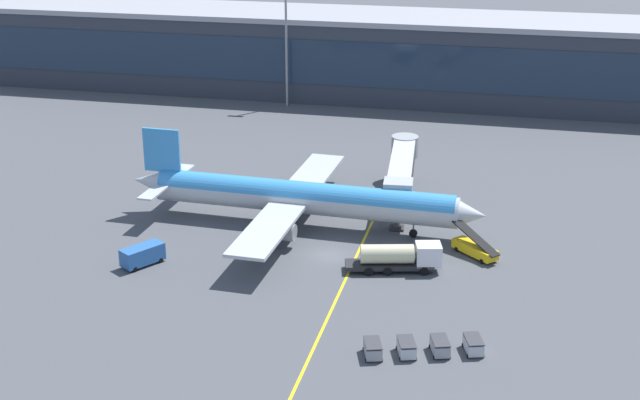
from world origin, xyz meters
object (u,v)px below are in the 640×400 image
(baggage_cart_0, at_px, (373,349))
(baggage_cart_1, at_px, (406,347))
(baggage_cart_2, at_px, (440,346))
(baggage_cart_3, at_px, (473,345))
(main_airliner, at_px, (301,197))
(fuel_tanker, at_px, (400,257))
(belt_loader, at_px, (475,248))
(crew_van, at_px, (143,254))

(baggage_cart_0, xyz_separation_m, baggage_cart_1, (3.05, 0.96, 0.00))
(baggage_cart_1, bearing_deg, baggage_cart_2, 17.54)
(baggage_cart_2, relative_size, baggage_cart_3, 1.00)
(main_airliner, xyz_separation_m, fuel_tanker, (14.14, -10.45, -2.12))
(main_airliner, distance_m, belt_loader, 22.82)
(belt_loader, distance_m, baggage_cart_3, 22.24)
(belt_loader, height_order, baggage_cart_0, belt_loader)
(belt_loader, bearing_deg, baggage_cart_1, -101.21)
(main_airliner, xyz_separation_m, baggage_cart_3, (23.53, -26.59, -3.08))
(crew_van, height_order, baggage_cart_1, crew_van)
(fuel_tanker, bearing_deg, baggage_cart_1, -79.70)
(baggage_cart_0, bearing_deg, baggage_cart_3, 17.54)
(baggage_cart_0, relative_size, baggage_cart_2, 1.00)
(baggage_cart_0, height_order, baggage_cart_2, same)
(fuel_tanker, distance_m, baggage_cart_2, 18.26)
(baggage_cart_0, bearing_deg, baggage_cart_2, 17.54)
(fuel_tanker, relative_size, crew_van, 2.07)
(fuel_tanker, distance_m, baggage_cart_3, 18.69)
(main_airliner, bearing_deg, belt_loader, -11.16)
(fuel_tanker, xyz_separation_m, baggage_cart_1, (3.28, -18.06, -0.96))
(belt_loader, bearing_deg, baggage_cart_2, -94.28)
(main_airliner, bearing_deg, baggage_cart_1, -58.57)
(main_airliner, height_order, baggage_cart_1, main_airliner)
(main_airliner, distance_m, baggage_cart_2, 34.47)
(fuel_tanker, relative_size, belt_loader, 1.83)
(crew_van, bearing_deg, baggage_cart_1, -21.96)
(baggage_cart_2, bearing_deg, crew_van, 161.16)
(main_airliner, xyz_separation_m, baggage_cart_0, (14.38, -29.48, -3.08))
(main_airliner, relative_size, belt_loader, 7.69)
(baggage_cart_0, relative_size, baggage_cart_1, 1.00)
(main_airliner, relative_size, baggage_cart_0, 15.55)
(baggage_cart_0, bearing_deg, baggage_cart_1, 17.54)
(baggage_cart_1, bearing_deg, baggage_cart_3, 17.54)
(baggage_cart_2, bearing_deg, fuel_tanker, 110.32)
(fuel_tanker, height_order, crew_van, fuel_tanker)
(belt_loader, distance_m, baggage_cart_0, 26.29)
(baggage_cart_0, height_order, baggage_cart_3, same)
(crew_van, bearing_deg, fuel_tanker, 9.85)
(baggage_cart_3, bearing_deg, belt_loader, 93.40)
(main_airliner, xyz_separation_m, belt_loader, (22.21, -4.38, -2.87))
(baggage_cart_1, bearing_deg, main_airliner, 121.43)
(main_airliner, bearing_deg, baggage_cart_0, -64.00)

